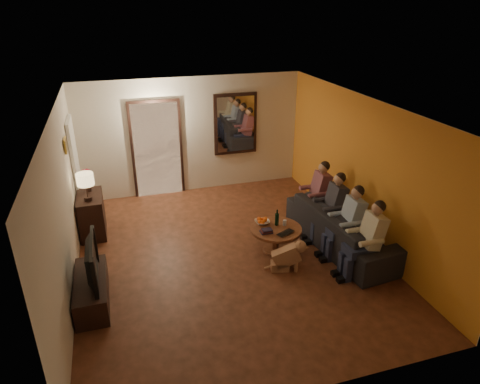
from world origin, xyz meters
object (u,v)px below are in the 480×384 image
object	(u,v)px
person_a	(368,242)
person_c	(332,209)
table_lamp	(86,187)
sofa	(343,228)
tv_stand	(92,291)
coffee_table	(276,239)
bowl	(262,222)
laptop	(288,234)
person_b	(348,224)
wine_bottle	(277,217)
dog	(286,255)
dresser	(92,215)
tv	(87,262)
person_d	(317,196)

from	to	relation	value
person_a	person_c	distance (m)	1.20
table_lamp	sofa	size ratio (longest dim) A/B	0.22
tv_stand	coffee_table	xyz separation A→B (m)	(3.10, 0.56, 0.02)
bowl	laptop	distance (m)	0.57
person_a	person_b	distance (m)	0.60
sofa	person_b	xyz separation A→B (m)	(-0.10, -0.30, 0.24)
person_a	person_b	world-z (taller)	same
wine_bottle	person_a	bearing A→B (deg)	-48.15
wine_bottle	sofa	bearing A→B (deg)	-14.08
person_a	bowl	world-z (taller)	person_a
tv_stand	dog	bearing A→B (deg)	-1.00
dresser	wine_bottle	bearing A→B (deg)	-25.36
tv	person_a	xyz separation A→B (m)	(4.21, -0.53, -0.11)
person_d	bowl	world-z (taller)	person_d
dresser	tv	xyz separation A→B (m)	(0.00, -2.15, 0.32)
table_lamp	tv	size ratio (longest dim) A/B	0.52
person_b	table_lamp	bearing A→B (deg)	156.14
dresser	sofa	bearing A→B (deg)	-22.47
person_c	table_lamp	bearing A→B (deg)	163.30
table_lamp	tv_stand	xyz separation A→B (m)	(0.00, -1.93, -0.84)
sofa	person_c	world-z (taller)	person_c
table_lamp	person_a	bearing A→B (deg)	-30.32
table_lamp	person_a	size ratio (longest dim) A/B	0.45
tv	person_b	distance (m)	4.22
tv_stand	person_a	bearing A→B (deg)	-7.23
laptop	person_a	bearing A→B (deg)	-64.13
wine_bottle	table_lamp	bearing A→B (deg)	158.00
wine_bottle	coffee_table	bearing A→B (deg)	-116.57
table_lamp	tv	distance (m)	1.96
laptop	person_d	bearing A→B (deg)	18.57
dresser	wine_bottle	distance (m)	3.49
dresser	dog	distance (m)	3.76
tv_stand	bowl	bearing A→B (deg)	14.95
coffee_table	sofa	bearing A→B (deg)	-9.00
dresser	wine_bottle	xyz separation A→B (m)	(3.15, -1.49, 0.22)
dresser	person_d	distance (m)	4.31
coffee_table	laptop	bearing A→B (deg)	-70.35
person_a	table_lamp	bearing A→B (deg)	149.68
sofa	coffee_table	distance (m)	1.24
tv_stand	sofa	size ratio (longest dim) A/B	0.50
person_b	wine_bottle	world-z (taller)	person_b
sofa	person_b	size ratio (longest dim) A/B	2.08
tv_stand	sofa	distance (m)	4.33
person_c	person_d	bearing A→B (deg)	90.00
person_d	laptop	xyz separation A→B (m)	(-1.02, -0.99, -0.14)
person_c	dog	distance (m)	1.41
sofa	person_c	xyz separation A→B (m)	(-0.10, 0.30, 0.24)
laptop	coffee_table	bearing A→B (deg)	84.12
tv_stand	sofa	bearing A→B (deg)	4.84
dog	person_c	bearing A→B (deg)	47.47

